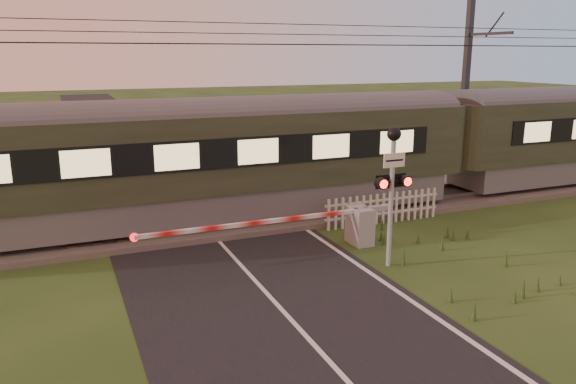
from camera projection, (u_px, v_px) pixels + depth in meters
name	position (u px, v px, depth m)	size (l,w,h in m)	color
ground	(283.00, 312.00, 11.65)	(160.00, 160.00, 0.00)	#223915
road	(288.00, 316.00, 11.44)	(6.00, 140.00, 0.03)	black
track_bed	(204.00, 224.00, 17.45)	(140.00, 3.40, 0.39)	#47423D
overhead_wires	(197.00, 36.00, 16.10)	(120.00, 0.62, 0.62)	black
train	(445.00, 142.00, 20.34)	(39.14, 2.70, 3.64)	slate
boom_gate	(348.00, 225.00, 15.59)	(7.22, 0.81, 1.08)	gray
crossing_signal	(392.00, 172.00, 13.63)	(0.90, 0.36, 3.52)	gray
picket_fence	(383.00, 208.00, 17.63)	(4.08, 0.08, 0.98)	silver
catenary_mast	(466.00, 88.00, 22.90)	(0.23, 2.47, 7.46)	#2D2D30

